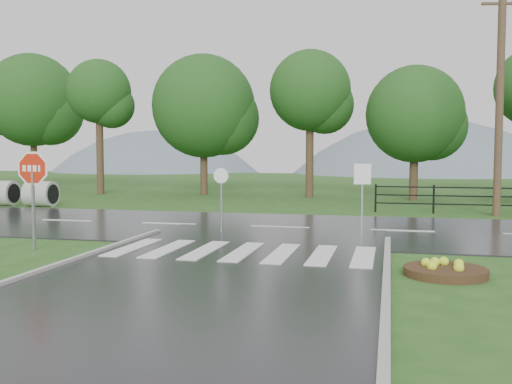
# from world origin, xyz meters

# --- Properties ---
(ground) EXTENTS (120.00, 120.00, 0.00)m
(ground) POSITION_xyz_m (0.00, 0.00, 0.00)
(ground) COLOR #26511B
(ground) RESTS_ON ground
(main_road) EXTENTS (90.00, 8.00, 0.04)m
(main_road) POSITION_xyz_m (0.00, 10.00, 0.00)
(main_road) COLOR black
(main_road) RESTS_ON ground
(crosswalk) EXTENTS (6.50, 2.80, 0.02)m
(crosswalk) POSITION_xyz_m (0.00, 5.00, 0.06)
(crosswalk) COLOR silver
(crosswalk) RESTS_ON ground
(fence_west) EXTENTS (9.58, 0.08, 1.20)m
(fence_west) POSITION_xyz_m (7.75, 16.00, 0.72)
(fence_west) COLOR black
(fence_west) RESTS_ON ground
(hills) EXTENTS (102.00, 48.00, 48.00)m
(hills) POSITION_xyz_m (3.49, 65.00, -15.54)
(hills) COLOR slate
(hills) RESTS_ON ground
(treeline) EXTENTS (83.20, 5.20, 10.00)m
(treeline) POSITION_xyz_m (1.00, 24.00, 0.00)
(treeline) COLOR #174415
(treeline) RESTS_ON ground
(culvert_pipes) EXTENTS (5.50, 1.20, 1.20)m
(culvert_pipes) POSITION_xyz_m (-14.56, 15.00, 0.60)
(culvert_pipes) COLOR #9E9B93
(culvert_pipes) RESTS_ON ground
(stop_sign) EXTENTS (1.23, 0.07, 2.76)m
(stop_sign) POSITION_xyz_m (-5.44, 4.27, 1.91)
(stop_sign) COLOR #939399
(stop_sign) RESTS_ON ground
(flower_bed) EXTENTS (1.70, 1.70, 0.34)m
(flower_bed) POSITION_xyz_m (4.73, 3.50, 0.13)
(flower_bed) COLOR #332111
(flower_bed) RESTS_ON ground
(reg_sign_small) EXTENTS (0.49, 0.10, 2.23)m
(reg_sign_small) POSITION_xyz_m (2.80, 8.18, 1.57)
(reg_sign_small) COLOR #939399
(reg_sign_small) RESTS_ON ground
(reg_sign_round) EXTENTS (0.48, 0.06, 2.06)m
(reg_sign_round) POSITION_xyz_m (-1.59, 8.41, 1.32)
(reg_sign_round) COLOR #939399
(reg_sign_round) RESTS_ON ground
(utility_pole_east) EXTENTS (1.60, 0.40, 9.05)m
(utility_pole_east) POSITION_xyz_m (7.75, 15.50, 4.60)
(utility_pole_east) COLOR #473523
(utility_pole_east) RESTS_ON ground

